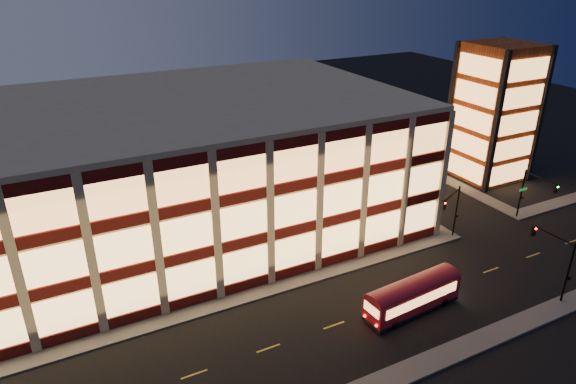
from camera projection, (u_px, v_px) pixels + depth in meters
ground at (260, 300)px, 45.61m from camera, size 200.00×200.00×0.00m
sidewalk_office_south at (224, 302)px, 45.14m from camera, size 54.00×2.00×0.15m
sidewalk_office_east at (363, 184)px, 68.95m from camera, size 2.00×30.00×0.15m
sidewalk_tower_south at (552, 205)px, 63.12m from camera, size 14.00×2.00×0.15m
sidewalk_tower_west at (426, 170)px, 73.55m from camera, size 2.00×30.00×0.15m
office_building at (168, 167)px, 55.07m from camera, size 50.45×30.45×14.50m
stair_tower at (494, 113)px, 68.27m from camera, size 8.60×8.60×18.00m
traffic_signal_far at (452, 207)px, 53.39m from camera, size 3.79×1.87×6.00m
traffic_signal_right at (534, 190)px, 57.42m from camera, size 1.20×4.37×6.00m
traffic_signal_near at (556, 254)px, 44.81m from camera, size 0.32×4.45×6.00m
trolley_bus at (413, 294)px, 43.53m from camera, size 9.20×2.97×3.07m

